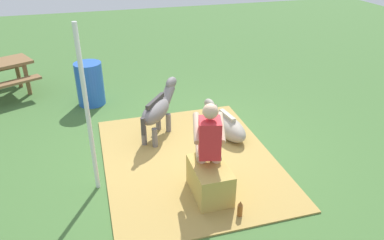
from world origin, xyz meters
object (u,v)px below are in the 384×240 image
(pony_lying, at_px, (226,125))
(soda_bottle, at_px, (240,209))
(water_barrel, at_px, (90,84))
(hay_bale, at_px, (210,181))
(pony_standing, at_px, (158,109))
(tent_pole_left, at_px, (88,114))
(person_seated, at_px, (209,142))

(pony_lying, height_order, soda_bottle, pony_lying)
(water_barrel, bearing_deg, hay_bale, -158.02)
(pony_standing, bearing_deg, tent_pole_left, 136.26)
(water_barrel, bearing_deg, person_seated, -156.65)
(pony_standing, xyz_separation_m, water_barrel, (1.72, 1.07, -0.09))
(hay_bale, xyz_separation_m, person_seated, (0.16, -0.03, 0.51))
(person_seated, distance_m, tent_pole_left, 1.62)
(hay_bale, xyz_separation_m, soda_bottle, (-0.52, -0.23, -0.12))
(soda_bottle, height_order, tent_pole_left, tent_pole_left)
(pony_lying, relative_size, water_barrel, 1.54)
(pony_lying, relative_size, tent_pole_left, 0.58)
(water_barrel, height_order, tent_pole_left, tent_pole_left)
(pony_standing, distance_m, pony_lying, 1.23)
(water_barrel, bearing_deg, tent_pole_left, 178.95)
(hay_bale, height_order, pony_lying, hay_bale)
(soda_bottle, relative_size, tent_pole_left, 0.11)
(pony_lying, bearing_deg, hay_bale, 151.79)
(hay_bale, relative_size, water_barrel, 0.83)
(hay_bale, relative_size, soda_bottle, 2.92)
(soda_bottle, xyz_separation_m, water_barrel, (4.03, 1.65, 0.32))
(person_seated, relative_size, soda_bottle, 5.45)
(pony_standing, height_order, soda_bottle, pony_standing)
(person_seated, height_order, pony_standing, person_seated)
(soda_bottle, distance_m, tent_pole_left, 2.29)
(pony_standing, height_order, tent_pole_left, tent_pole_left)
(soda_bottle, bearing_deg, person_seated, 16.71)
(person_seated, height_order, soda_bottle, person_seated)
(hay_bale, bearing_deg, soda_bottle, -155.83)
(person_seated, xyz_separation_m, pony_standing, (1.62, 0.37, -0.23))
(soda_bottle, xyz_separation_m, tent_pole_left, (1.13, 1.70, 1.05))
(person_seated, height_order, tent_pole_left, tent_pole_left)
(hay_bale, relative_size, pony_standing, 0.63)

